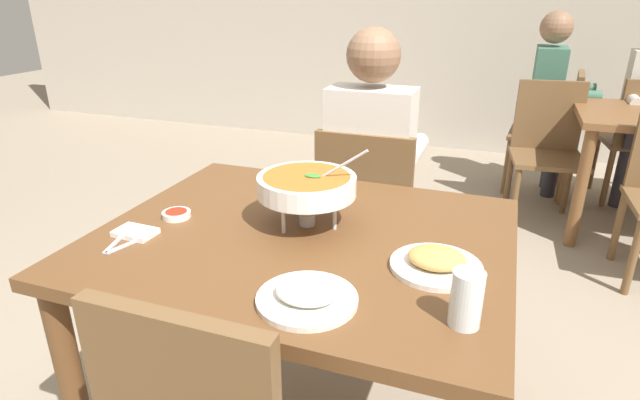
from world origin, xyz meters
The scene contains 14 objects.
dining_table_main centered at (0.00, 0.00, 0.66)m, with size 1.21×0.99×0.77m.
chair_diner_main centered at (0.00, 0.78, 0.51)m, with size 0.44×0.44×0.90m.
diner_main centered at (0.00, 0.82, 0.75)m, with size 0.40×0.45×1.31m.
curry_bowl centered at (-0.01, 0.06, 0.90)m, with size 0.33×0.30×0.26m.
rice_plate centered at (0.14, -0.34, 0.79)m, with size 0.24×0.24×0.06m.
appetizer_plate centered at (0.41, -0.08, 0.79)m, with size 0.24×0.24×0.06m.
sauce_dish centered at (-0.42, -0.03, 0.78)m, with size 0.09×0.09×0.02m.
napkin_folded centered at (-0.47, -0.18, 0.77)m, with size 0.12×0.08×0.02m, color white.
fork_utensil centered at (-0.49, -0.23, 0.77)m, with size 0.01×0.17×0.01m, color silver.
spoon_utensil centered at (-0.44, -0.23, 0.77)m, with size 0.01×0.17×0.01m, color silver.
drink_glass centered at (0.50, -0.30, 0.82)m, with size 0.07×0.07×0.13m.
chair_bg_left centered at (0.89, 2.79, 0.51)m, with size 0.48×0.48×0.90m.
chair_bg_window centered at (0.81, 2.26, 0.51)m, with size 0.49×0.49×0.90m.
patron_bg_left centered at (0.82, 2.78, 0.75)m, with size 0.45×0.40×1.31m.
Camera 1 is at (0.52, -1.29, 1.45)m, focal length 28.88 mm.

